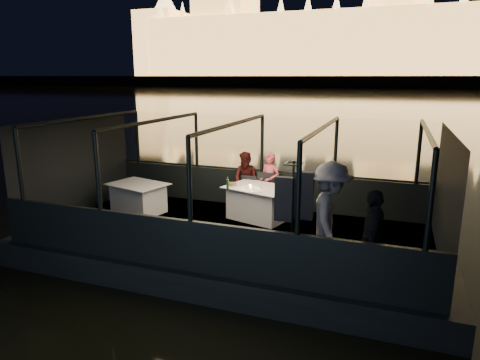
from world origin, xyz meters
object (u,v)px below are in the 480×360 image
(dining_table_aft, at_px, (138,197))
(passenger_stripe, at_px, (329,223))
(person_man_maroon, at_px, (246,179))
(chair_port_left, at_px, (246,193))
(person_woman_coral, at_px, (270,181))
(wine_bottle, at_px, (228,183))
(dining_table_central, at_px, (259,203))
(chair_port_right, at_px, (264,195))
(coat_stand, at_px, (292,220))
(passenger_dark, at_px, (373,233))

(dining_table_aft, relative_size, passenger_stripe, 0.71)
(person_man_maroon, bearing_deg, chair_port_left, -61.57)
(person_woman_coral, height_order, wine_bottle, person_woman_coral)
(dining_table_central, distance_m, person_woman_coral, 0.81)
(dining_table_aft, distance_m, chair_port_right, 3.05)
(person_woman_coral, bearing_deg, passenger_stripe, -42.21)
(person_woman_coral, xyz_separation_m, passenger_stripe, (1.88, -2.94, 0.10))
(chair_port_left, xyz_separation_m, chair_port_right, (0.44, 0.00, 0.00))
(coat_stand, relative_size, passenger_dark, 1.22)
(dining_table_central, height_order, chair_port_right, chair_port_right)
(passenger_dark, bearing_deg, wine_bottle, -121.01)
(dining_table_central, height_order, coat_stand, coat_stand)
(person_woman_coral, distance_m, passenger_stripe, 3.49)
(coat_stand, bearing_deg, passenger_dark, -2.08)
(person_man_maroon, height_order, passenger_stripe, passenger_stripe)
(chair_port_left, height_order, coat_stand, coat_stand)
(chair_port_left, distance_m, person_man_maroon, 0.41)
(dining_table_aft, height_order, person_woman_coral, person_woman_coral)
(person_man_maroon, bearing_deg, wine_bottle, -83.30)
(dining_table_aft, relative_size, person_woman_coral, 0.94)
(passenger_dark, bearing_deg, person_woman_coral, -139.63)
(dining_table_aft, distance_m, person_woman_coral, 3.22)
(chair_port_left, distance_m, coat_stand, 3.41)
(coat_stand, height_order, passenger_stripe, coat_stand)
(chair_port_left, bearing_deg, coat_stand, -54.55)
(passenger_stripe, relative_size, wine_bottle, 6.85)
(person_woman_coral, height_order, passenger_stripe, passenger_stripe)
(passenger_dark, bearing_deg, dining_table_central, -131.79)
(chair_port_right, distance_m, person_man_maroon, 0.67)
(passenger_stripe, relative_size, passenger_dark, 1.21)
(person_man_maroon, bearing_deg, passenger_dark, -35.79)
(wine_bottle, bearing_deg, dining_table_central, 34.99)
(person_woman_coral, xyz_separation_m, wine_bottle, (-0.65, -1.14, 0.17))
(dining_table_central, bearing_deg, person_woman_coral, 86.20)
(coat_stand, relative_size, passenger_stripe, 1.01)
(person_man_maroon, relative_size, wine_bottle, 5.13)
(passenger_stripe, bearing_deg, chair_port_right, 25.60)
(dining_table_aft, height_order, chair_port_left, chair_port_left)
(dining_table_aft, bearing_deg, person_man_maroon, 27.56)
(chair_port_right, bearing_deg, passenger_dark, -45.57)
(dining_table_central, height_order, dining_table_aft, dining_table_central)
(chair_port_right, relative_size, person_woman_coral, 0.67)
(dining_table_central, bearing_deg, chair_port_left, 135.52)
(dining_table_central, distance_m, dining_table_aft, 2.95)
(passenger_stripe, distance_m, passenger_dark, 0.75)
(person_man_maroon, bearing_deg, dining_table_central, -43.42)
(wine_bottle, bearing_deg, passenger_dark, -32.14)
(dining_table_central, xyz_separation_m, passenger_dark, (2.64, -2.46, 0.47))
(coat_stand, xyz_separation_m, person_man_maroon, (-1.90, 3.13, -0.15))
(person_woman_coral, bearing_deg, chair_port_left, -136.83)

